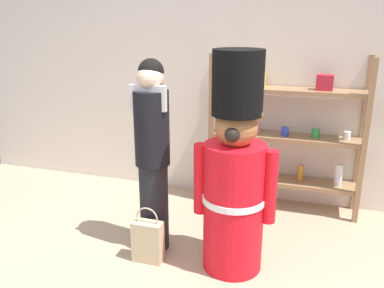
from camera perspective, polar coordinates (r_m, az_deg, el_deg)
name	(u,v)px	position (r m, az deg, el deg)	size (l,w,h in m)	color
back_wall	(231,80)	(4.41, 5.56, 9.04)	(6.40, 0.12, 2.60)	silver
merchandise_shelf	(285,133)	(4.22, 13.02, 1.52)	(1.54, 0.35, 1.61)	#93704C
teddy_bear_guard	(235,177)	(3.10, 6.06, -4.73)	(0.65, 0.49, 1.74)	red
person_shopper	(153,152)	(3.33, -5.63, -1.11)	(0.30, 0.29, 1.65)	black
shopping_bag	(148,241)	(3.43, -6.28, -13.48)	(0.25, 0.12, 0.49)	#C1AD89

